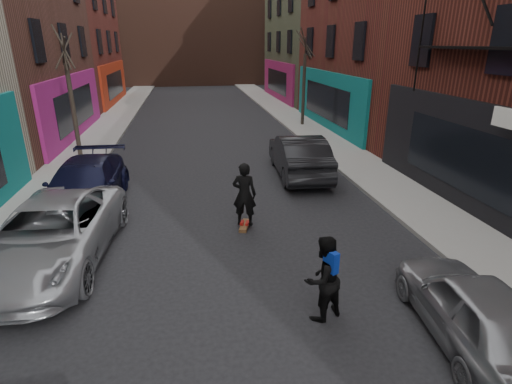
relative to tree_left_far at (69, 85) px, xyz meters
name	(u,v)px	position (x,y,z in m)	size (l,w,h in m)	color
sidewalk_left	(118,115)	(-0.05, 12.00, -3.31)	(2.50, 84.00, 0.13)	gray
sidewalk_right	(282,111)	(12.45, 12.00, -3.31)	(2.50, 84.00, 0.13)	gray
building_far	(191,27)	(6.20, 38.00, 3.62)	(40.00, 10.00, 14.00)	#47281E
tree_left_far	(69,85)	(0.00, 0.00, 0.00)	(2.00, 2.00, 6.50)	black
tree_right_far	(304,70)	(12.40, 6.00, 0.15)	(2.00, 2.00, 6.80)	black
parked_left_far	(52,233)	(1.60, -9.65, -2.60)	(2.59, 5.61, 1.56)	#97999F
parked_left_end	(85,186)	(1.60, -6.13, -2.61)	(2.17, 5.33, 1.55)	black
parked_right_far	(474,310)	(9.88, -13.93, -2.71)	(1.58, 3.93, 1.34)	gray
parked_right_end	(299,155)	(9.40, -3.90, -2.54)	(1.78, 5.10, 1.68)	black
skateboard	(245,226)	(6.51, -8.49, -3.33)	(0.22, 0.80, 0.10)	brown
skateboarder	(244,194)	(6.51, -8.49, -2.33)	(0.69, 0.45, 1.89)	black
pedestrian	(323,278)	(7.42, -12.82, -2.49)	(1.05, 0.95, 1.76)	black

